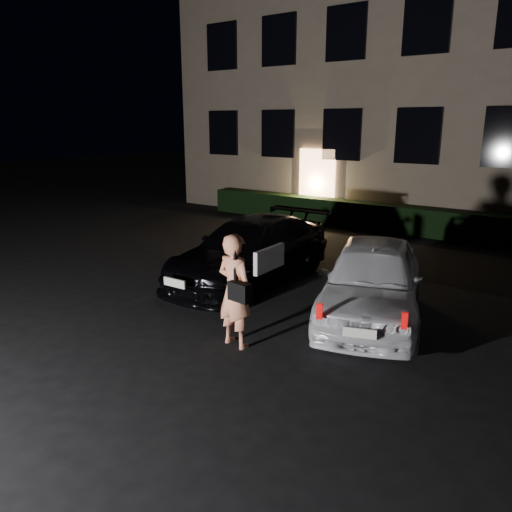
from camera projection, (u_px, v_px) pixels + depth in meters
The scene contains 6 objects.
ground at pixel (166, 352), 7.65m from camera, with size 80.00×80.00×0.00m, color black.
building at pixel (462, 47), 17.83m from camera, with size 20.00×8.11×12.00m.
hedge at pixel (406, 220), 15.76m from camera, with size 15.00×0.70×0.85m, color black.
sedan at pixel (251, 250), 10.95m from camera, with size 2.15×4.85×1.36m.
hatch at pixel (372, 279), 8.85m from camera, with size 2.91×4.47×1.42m.
man at pixel (235, 291), 7.65m from camera, with size 0.75×0.50×1.80m.
Camera 1 is at (5.23, -4.87, 3.40)m, focal length 35.00 mm.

